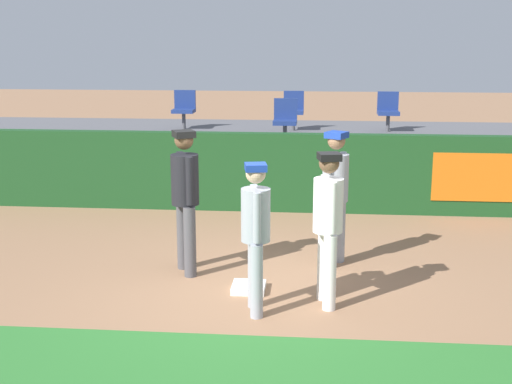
{
  "coord_description": "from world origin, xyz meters",
  "views": [
    {
      "loc": [
        0.65,
        -7.78,
        3.04
      ],
      "look_at": [
        -0.14,
        1.03,
        1.0
      ],
      "focal_mm": 48.15,
      "sensor_mm": 36.0,
      "label": 1
    }
  ],
  "objects": [
    {
      "name": "ground_plane",
      "position": [
        0.0,
        0.0,
        0.0
      ],
      "size": [
        60.0,
        60.0,
        0.0
      ],
      "primitive_type": "plane",
      "color": "#936B4C"
    },
    {
      "name": "first_base",
      "position": [
        -0.14,
        0.03,
        0.04
      ],
      "size": [
        0.4,
        0.4,
        0.08
      ],
      "primitive_type": "cube",
      "color": "white",
      "rests_on": "ground_plane"
    },
    {
      "name": "player_fielder_home",
      "position": [
        0.79,
        -0.3,
        1.02
      ],
      "size": [
        0.4,
        0.57,
        1.77
      ],
      "rotation": [
        0.0,
        0.0,
        -1.36
      ],
      "color": "white",
      "rests_on": "ground_plane"
    },
    {
      "name": "player_runner_visitor",
      "position": [
        0.9,
        1.09,
        1.05
      ],
      "size": [
        0.47,
        0.47,
        1.81
      ],
      "rotation": [
        0.0,
        0.0,
        -2.08
      ],
      "color": "#9EA3AD",
      "rests_on": "ground_plane"
    },
    {
      "name": "player_coach_visitor",
      "position": [
        -0.0,
        -0.61,
        0.98
      ],
      "size": [
        0.37,
        0.47,
        1.69
      ],
      "rotation": [
        0.0,
        0.0,
        -1.39
      ],
      "color": "#9EA3AD",
      "rests_on": "ground_plane"
    },
    {
      "name": "player_umpire",
      "position": [
        -1.01,
        0.62,
        1.08
      ],
      "size": [
        0.48,
        0.48,
        1.86
      ],
      "rotation": [
        0.0,
        0.0,
        -1.1
      ],
      "color": "#4C4C51",
      "rests_on": "ground_plane"
    },
    {
      "name": "field_wall",
      "position": [
        0.02,
        3.93,
        0.69
      ],
      "size": [
        18.0,
        0.26,
        1.38
      ],
      "color": "#19471E",
      "rests_on": "ground_plane"
    },
    {
      "name": "bleacher_platform",
      "position": [
        0.0,
        6.5,
        0.5
      ],
      "size": [
        18.0,
        4.8,
        0.99
      ],
      "primitive_type": "cube",
      "color": "#59595E",
      "rests_on": "ground_plane"
    },
    {
      "name": "seat_front_center",
      "position": [
        0.03,
        5.37,
        1.47
      ],
      "size": [
        0.45,
        0.44,
        0.84
      ],
      "color": "#4C4C51",
      "rests_on": "bleacher_platform"
    },
    {
      "name": "seat_back_left",
      "position": [
        -2.29,
        7.17,
        1.47
      ],
      "size": [
        0.47,
        0.44,
        0.84
      ],
      "color": "#4C4C51",
      "rests_on": "bleacher_platform"
    },
    {
      "name": "seat_back_center",
      "position": [
        0.12,
        7.17,
        1.46
      ],
      "size": [
        0.44,
        0.44,
        0.84
      ],
      "color": "#4C4C51",
      "rests_on": "bleacher_platform"
    },
    {
      "name": "seat_back_right",
      "position": [
        2.16,
        7.17,
        1.47
      ],
      "size": [
        0.45,
        0.44,
        0.84
      ],
      "color": "#4C4C51",
      "rests_on": "bleacher_platform"
    }
  ]
}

